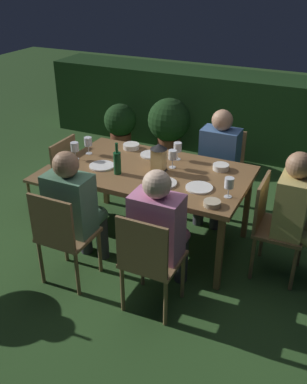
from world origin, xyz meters
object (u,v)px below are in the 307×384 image
object	(u,v)px
chair_side_left_a	(63,234)
potted_plant_by_hedge	(120,124)
lantern_centerpiece	(159,156)
wine_glass_c	(178,148)
wine_glass_b	(75,148)
wine_glass_e	(88,142)
plate_d	(164,183)
bowl_salad	(212,203)
wine_glass_d	(173,156)
potted_plant_corner	(169,124)
green_bottle_on_table	(117,162)
chair_head_far	(273,223)
chair_side_left_b	(149,259)
bowl_bread	(131,146)
wine_glass_a	(229,184)
person_in_pink	(160,229)
plate_a	(199,188)
person_in_blue	(217,161)
chair_head_near	(57,174)
plate_c	(151,155)
person_in_mustard	(300,213)
bowl_olives	(221,167)
plate_b	(102,166)
dining_table	(154,175)
chair_side_right_b	(222,167)
person_in_green	(75,206)

from	to	relation	value
chair_side_left_a	potted_plant_by_hedge	bearing A→B (deg)	110.30
lantern_centerpiece	wine_glass_c	xyz separation A→B (m)	(0.05, 0.31, -0.03)
wine_glass_b	wine_glass_e	world-z (taller)	same
plate_d	bowl_salad	bearing A→B (deg)	-19.72
bowl_salad	wine_glass_d	bearing A→B (deg)	137.33
lantern_centerpiece	potted_plant_corner	world-z (taller)	lantern_centerpiece
green_bottle_on_table	potted_plant_by_hedge	world-z (taller)	green_bottle_on_table
chair_head_far	chair_side_left_b	world-z (taller)	same
wine_glass_c	bowl_bread	size ratio (longest dim) A/B	1.03
chair_side_left_b	wine_glass_a	size ratio (longest dim) A/B	5.15
wine_glass_e	bowl_salad	size ratio (longest dim) A/B	1.25
person_in_pink	plate_d	size ratio (longest dim) A/B	5.03
chair_side_left_a	potted_plant_corner	size ratio (longest dim) A/B	1.04
plate_a	bowl_bread	xyz separation A→B (m)	(-0.92, 0.52, 0.02)
person_in_blue	chair_side_left_b	bearing A→B (deg)	-90.00
chair_head_near	plate_c	xyz separation A→B (m)	(0.95, 0.29, 0.27)
wine_glass_e	plate_c	size ratio (longest dim) A/B	0.77
lantern_centerpiece	plate_d	size ratio (longest dim) A/B	1.16
wine_glass_b	person_in_mustard	bearing A→B (deg)	2.61
chair_head_far	bowl_olives	world-z (taller)	chair_head_far
chair_head_near	green_bottle_on_table	world-z (taller)	green_bottle_on_table
lantern_centerpiece	potted_plant_by_hedge	world-z (taller)	lantern_centerpiece
chair_head_near	person_in_blue	world-z (taller)	person_in_blue
potted_plant_by_hedge	bowl_bread	bearing A→B (deg)	-56.79
chair_side_left_a	wine_glass_b	distance (m)	0.97
chair_head_far	person_in_pink	size ratio (longest dim) A/B	0.76
plate_b	bowl_olives	world-z (taller)	bowl_olives
chair_head_far	wine_glass_a	xyz separation A→B (m)	(-0.35, -0.19, 0.38)
green_bottle_on_table	plate_d	bearing A→B (deg)	-1.18
plate_d	potted_plant_corner	distance (m)	2.26
wine_glass_e	potted_plant_corner	size ratio (longest dim) A/B	0.20
dining_table	wine_glass_a	distance (m)	0.80
chair_side_left_b	bowl_bread	distance (m)	1.52
wine_glass_e	wine_glass_c	bearing A→B (deg)	16.18
chair_head_near	person_in_blue	xyz separation A→B (m)	(1.49, 0.69, 0.15)
wine_glass_d	potted_plant_by_hedge	distance (m)	2.38
chair_side_left_a	wine_glass_c	bearing A→B (deg)	67.91
wine_glass_d	chair_head_far	bearing A→B (deg)	-7.40
chair_side_right_b	bowl_bread	world-z (taller)	chair_side_right_b
plate_b	bowl_salad	distance (m)	1.17
plate_d	person_in_green	bearing A→B (deg)	-139.97
chair_side_left_b	plate_b	bearing A→B (deg)	138.36
green_bottle_on_table	person_in_green	bearing A→B (deg)	-104.39
wine_glass_b	plate_a	world-z (taller)	wine_glass_b
chair_side_left_b	chair_side_left_a	size ratio (longest dim) A/B	1.00
dining_table	person_in_pink	distance (m)	0.80
plate_c	chair_side_right_b	bearing A→B (deg)	47.34
chair_head_near	green_bottle_on_table	xyz separation A→B (m)	(0.85, -0.20, 0.37)
person_in_mustard	wine_glass_c	bearing A→B (deg)	165.29
chair_side_right_b	wine_glass_d	xyz separation A→B (m)	(-0.26, -0.76, 0.38)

